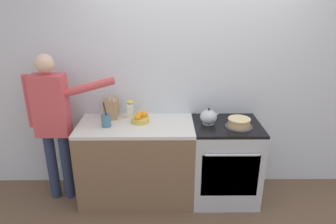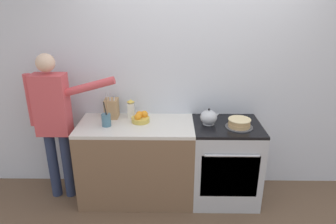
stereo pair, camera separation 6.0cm
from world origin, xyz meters
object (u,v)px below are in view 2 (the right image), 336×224
object	(u,v)px
milk_carton	(131,109)
knife_block	(112,108)
tea_kettle	(209,117)
utensil_crock	(106,119)
layer_cake	(239,123)
fruit_bowl	(141,117)
person_baker	(54,116)
stove_range	(225,162)

from	to	relation	value
milk_carton	knife_block	bearing A→B (deg)	179.93
tea_kettle	utensil_crock	bearing A→B (deg)	-176.34
layer_cake	tea_kettle	size ratio (longest dim) A/B	1.30
tea_kettle	milk_carton	xyz separation A→B (m)	(-0.84, 0.17, 0.03)
fruit_bowl	person_baker	distance (m)	0.91
knife_block	fruit_bowl	distance (m)	0.36
stove_range	fruit_bowl	xyz separation A→B (m)	(-0.92, 0.07, 0.49)
person_baker	stove_range	bearing A→B (deg)	-0.58
stove_range	layer_cake	bearing A→B (deg)	-33.36
tea_kettle	person_baker	xyz separation A→B (m)	(-1.63, -0.02, 0.01)
layer_cake	knife_block	bearing A→B (deg)	169.21
stove_range	tea_kettle	size ratio (longest dim) A/B	4.12
milk_carton	person_baker	bearing A→B (deg)	-166.33
utensil_crock	person_baker	xyz separation A→B (m)	(-0.56, 0.05, 0.01)
layer_cake	knife_block	xyz separation A→B (m)	(-1.36, 0.26, 0.06)
tea_kettle	fruit_bowl	size ratio (longest dim) A/B	1.11
layer_cake	fruit_bowl	bearing A→B (deg)	172.20
stove_range	utensil_crock	world-z (taller)	utensil_crock
layer_cake	utensil_crock	world-z (taller)	utensil_crock
fruit_bowl	knife_block	bearing A→B (deg)	160.45
knife_block	utensil_crock	distance (m)	0.24
knife_block	stove_range	bearing A→B (deg)	-8.60
utensil_crock	fruit_bowl	world-z (taller)	utensil_crock
tea_kettle	knife_block	bearing A→B (deg)	170.85
stove_range	layer_cake	xyz separation A→B (m)	(0.11, -0.07, 0.49)
person_baker	milk_carton	bearing A→B (deg)	13.03
knife_block	utensil_crock	xyz separation A→B (m)	(-0.01, -0.24, -0.04)
utensil_crock	person_baker	size ratio (longest dim) A/B	0.19
knife_block	utensil_crock	world-z (taller)	utensil_crock
knife_block	person_baker	xyz separation A→B (m)	(-0.57, -0.19, -0.02)
knife_block	fruit_bowl	bearing A→B (deg)	-19.55
tea_kettle	knife_block	size ratio (longest dim) A/B	0.74
layer_cake	tea_kettle	bearing A→B (deg)	163.66
tea_kettle	milk_carton	distance (m)	0.86
tea_kettle	person_baker	size ratio (longest dim) A/B	0.13
tea_kettle	knife_block	world-z (taller)	knife_block
stove_range	tea_kettle	xyz separation A→B (m)	(-0.20, 0.02, 0.52)
person_baker	fruit_bowl	bearing A→B (deg)	3.97
tea_kettle	fruit_bowl	bearing A→B (deg)	175.91
tea_kettle	layer_cake	bearing A→B (deg)	-16.34
milk_carton	fruit_bowl	bearing A→B (deg)	-44.82
milk_carton	person_baker	distance (m)	0.81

